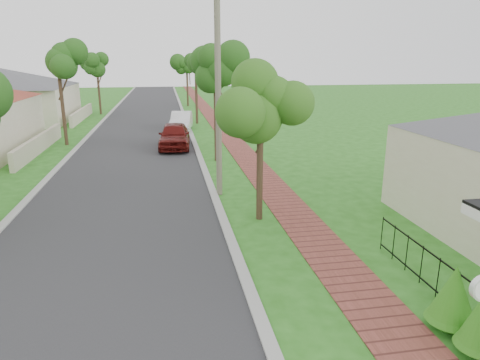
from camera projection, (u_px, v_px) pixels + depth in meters
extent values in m
plane|color=#276518|center=(239.00, 359.00, 7.95)|extent=(160.00, 160.00, 0.00)
cube|color=#28282B|center=(137.00, 149.00, 26.40)|extent=(7.00, 120.00, 0.02)
cube|color=#9E9E99|center=(196.00, 147.00, 27.00)|extent=(0.30, 120.00, 0.10)
cube|color=#9E9E99|center=(75.00, 151.00, 25.80)|extent=(0.30, 120.00, 0.10)
cube|color=brown|center=(236.00, 145.00, 27.43)|extent=(1.50, 120.00, 0.03)
cube|color=black|center=(476.00, 325.00, 8.72)|extent=(0.03, 8.00, 0.03)
cylinder|color=black|center=(478.00, 310.00, 8.62)|extent=(0.02, 0.02, 1.00)
cylinder|color=black|center=(457.00, 293.00, 9.25)|extent=(0.02, 0.02, 1.00)
cylinder|color=black|center=(438.00, 278.00, 9.88)|extent=(0.02, 0.02, 1.00)
cylinder|color=black|center=(421.00, 265.00, 10.51)|extent=(0.02, 0.02, 1.00)
cylinder|color=black|center=(407.00, 253.00, 11.15)|extent=(0.02, 0.02, 1.00)
cylinder|color=black|center=(394.00, 242.00, 11.78)|extent=(0.02, 0.02, 1.00)
cylinder|color=black|center=(382.00, 233.00, 12.41)|extent=(0.02, 0.02, 1.00)
cylinder|color=#382619|center=(216.00, 119.00, 22.73)|extent=(0.22, 0.22, 4.55)
sphere|color=#1C4913|center=(215.00, 72.00, 22.07)|extent=(1.70, 1.70, 1.70)
cylinder|color=#382619|center=(196.00, 94.00, 35.94)|extent=(0.22, 0.22, 4.90)
sphere|color=#1C4913|center=(195.00, 63.00, 35.23)|extent=(1.70, 1.70, 1.70)
cylinder|color=#382619|center=(187.00, 88.00, 49.30)|extent=(0.22, 0.22, 4.20)
sphere|color=#1C4913|center=(187.00, 68.00, 48.69)|extent=(1.70, 1.70, 1.70)
cylinder|color=#382619|center=(63.00, 107.00, 26.88)|extent=(0.22, 0.22, 4.90)
sphere|color=#1C4913|center=(58.00, 64.00, 26.17)|extent=(1.70, 1.70, 1.70)
cylinder|color=#382619|center=(99.00, 91.00, 42.09)|extent=(0.22, 0.22, 4.55)
sphere|color=#1C4913|center=(97.00, 66.00, 41.43)|extent=(1.70, 1.70, 1.70)
sphere|color=#196313|center=(479.00, 341.00, 7.99)|extent=(0.69, 0.69, 0.69)
sphere|color=#196313|center=(450.00, 315.00, 8.79)|extent=(0.78, 0.78, 0.78)
cone|color=#196313|center=(454.00, 291.00, 8.64)|extent=(0.89, 0.89, 1.11)
cube|color=#BFB299|center=(39.00, 144.00, 25.34)|extent=(0.25, 10.00, 1.00)
cube|color=beige|center=(4.00, 104.00, 37.28)|extent=(11.00, 10.00, 3.00)
pyramid|color=#4C4C51|center=(0.00, 77.00, 36.64)|extent=(15.56, 15.56, 1.60)
cube|color=#BFB299|center=(82.00, 114.00, 38.60)|extent=(0.25, 10.00, 1.00)
imported|color=#570F0D|center=(174.00, 136.00, 26.37)|extent=(2.12, 4.66, 1.55)
imported|color=white|center=(181.00, 121.00, 32.98)|extent=(1.99, 4.40, 1.40)
cylinder|color=#382619|center=(260.00, 165.00, 14.36)|extent=(0.22, 0.22, 3.89)
sphere|color=#366B1F|center=(261.00, 103.00, 13.80)|extent=(1.94, 1.94, 1.94)
cylinder|color=#736B59|center=(218.00, 83.00, 16.35)|extent=(0.24, 0.24, 8.92)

